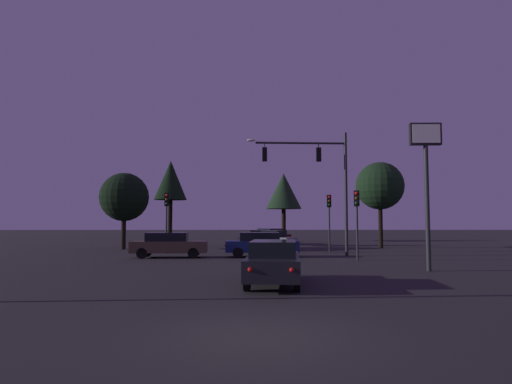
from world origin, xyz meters
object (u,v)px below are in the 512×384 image
object	(u,v)px
traffic_light_median	(357,210)
tree_left_far	(124,197)
car_crossing_left	(261,244)
car_far_lane	(271,236)
car_nearside_lane	(274,262)
car_crossing_right	(169,244)
tree_center_horizon	(284,191)
traffic_light_corner_left	(167,210)
traffic_light_corner_right	(329,211)
car_parked_lot	(267,240)
store_sign_illuminated	(426,162)
traffic_signal_mast_arm	(319,172)
tree_behind_sign	(171,181)
tree_right_cluster	(380,186)

from	to	relation	value
traffic_light_median	tree_left_far	bearing A→B (deg)	147.79
car_crossing_left	traffic_light_median	bearing A→B (deg)	-25.66
car_far_lane	car_nearside_lane	bearing A→B (deg)	-92.68
car_crossing_right	tree_center_horizon	xyz separation A→B (m)	(8.80, 22.06, 4.80)
traffic_light_corner_left	traffic_light_corner_right	size ratio (longest dim) A/B	1.01
car_parked_lot	traffic_light_corner_left	bearing A→B (deg)	-151.64
store_sign_illuminated	tree_center_horizon	distance (m)	29.79
car_far_lane	traffic_light_median	bearing A→B (deg)	-77.46
traffic_light_corner_right	traffic_light_median	xyz separation A→B (m)	(0.28, -6.96, -0.12)
traffic_signal_mast_arm	tree_center_horizon	distance (m)	21.04
car_crossing_left	tree_behind_sign	bearing A→B (deg)	123.75
tree_left_far	car_crossing_right	bearing A→B (deg)	-57.55
traffic_signal_mast_arm	tree_center_horizon	xyz separation A→B (m)	(-0.62, 21.03, 0.21)
tree_center_horizon	tree_right_cluster	world-z (taller)	tree_center_horizon
traffic_light_corner_left	tree_right_cluster	bearing A→B (deg)	20.36
tree_left_far	car_nearside_lane	bearing A→B (deg)	-60.89
tree_behind_sign	tree_center_horizon	bearing A→B (deg)	42.38
store_sign_illuminated	tree_behind_sign	distance (m)	24.62
car_nearside_lane	tree_right_cluster	distance (m)	23.78
traffic_light_corner_left	store_sign_illuminated	world-z (taller)	store_sign_illuminated
car_nearside_lane	car_far_lane	xyz separation A→B (m)	(1.27, 27.20, -0.00)
traffic_signal_mast_arm	car_nearside_lane	size ratio (longest dim) A/B	1.66
store_sign_illuminated	tree_center_horizon	size ratio (longest dim) A/B	0.87
traffic_light_corner_right	tree_left_far	size ratio (longest dim) A/B	0.68
traffic_signal_mast_arm	tree_right_cluster	size ratio (longest dim) A/B	1.10
car_nearside_lane	tree_right_cluster	size ratio (longest dim) A/B	0.66
store_sign_illuminated	car_crossing_right	bearing A→B (deg)	149.87
traffic_light_median	car_crossing_left	xyz separation A→B (m)	(-5.34, 2.57, -2.02)
car_nearside_lane	tree_left_far	size ratio (longest dim) A/B	0.79
traffic_light_corner_left	car_crossing_right	world-z (taller)	traffic_light_corner_left
tree_center_horizon	tree_right_cluster	bearing A→B (deg)	-60.20
traffic_signal_mast_arm	tree_behind_sign	size ratio (longest dim) A/B	1.04
traffic_signal_mast_arm	store_sign_illuminated	distance (m)	9.16
tree_left_far	tree_center_horizon	world-z (taller)	tree_center_horizon
traffic_light_corner_left	car_nearside_lane	xyz separation A→B (m)	(6.55, -14.81, -2.16)
car_nearside_lane	car_parked_lot	size ratio (longest dim) A/B	1.02
car_crossing_right	store_sign_illuminated	size ratio (longest dim) A/B	0.71
car_parked_lot	tree_behind_sign	distance (m)	10.97
traffic_signal_mast_arm	car_parked_lot	bearing A→B (deg)	116.50
tree_center_horizon	car_nearside_lane	bearing A→B (deg)	-95.22
traffic_light_corner_left	tree_behind_sign	xyz separation A→B (m)	(-1.33, 8.69, 2.86)
traffic_light_corner_right	car_crossing_left	xyz separation A→B (m)	(-5.07, -4.39, -2.14)
store_sign_illuminated	car_nearside_lane	bearing A→B (deg)	-150.68
tree_behind_sign	traffic_light_median	bearing A→B (deg)	-47.29
traffic_light_corner_right	tree_left_far	world-z (taller)	tree_left_far
car_parked_lot	tree_behind_sign	world-z (taller)	tree_behind_sign
car_crossing_right	car_parked_lot	bearing A→B (deg)	48.83
traffic_signal_mast_arm	car_far_lane	xyz separation A→B (m)	(-2.41, 14.73, -4.60)
tree_behind_sign	tree_center_horizon	size ratio (longest dim) A/B	1.00
traffic_light_corner_right	car_parked_lot	bearing A→B (deg)	150.98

